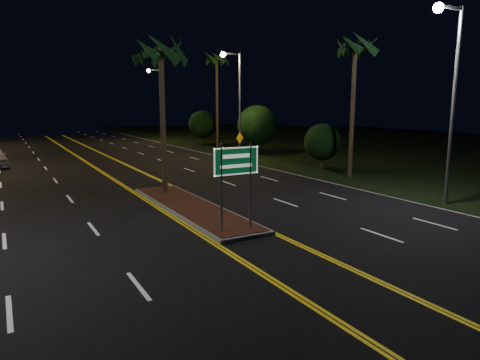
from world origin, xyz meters
TOP-DOWN VIEW (x-y plane):
  - ground at (0.00, 0.00)m, footprint 120.00×120.00m
  - grass_right at (30.00, 25.00)m, footprint 40.00×110.00m
  - median_island at (0.00, 7.00)m, footprint 2.25×10.25m
  - highway_sign at (0.00, 2.80)m, footprint 1.80×0.08m
  - streetlight_right_near at (10.61, 2.00)m, footprint 1.91×0.44m
  - streetlight_right_mid at (10.61, 22.00)m, footprint 1.91×0.44m
  - streetlight_right_far at (10.61, 42.00)m, footprint 1.91×0.44m
  - palm_median at (0.00, 10.50)m, footprint 2.40×2.40m
  - palm_right_near at (12.50, 10.00)m, footprint 2.40×2.40m
  - palm_right_far at (12.80, 30.00)m, footprint 2.40×2.40m
  - shrub_near at (13.50, 14.00)m, footprint 2.70×2.70m
  - shrub_mid at (14.00, 24.00)m, footprint 3.78×3.78m
  - shrub_far at (13.80, 36.00)m, footprint 3.24×3.24m
  - warning_sign at (10.80, 21.66)m, footprint 0.89×0.43m

SIDE VIEW (x-z plane):
  - ground at x=0.00m, z-range 0.00..0.00m
  - grass_right at x=30.00m, z-range 0.00..0.01m
  - median_island at x=0.00m, z-range 0.00..0.17m
  - warning_sign at x=10.80m, z-range 0.33..2.64m
  - shrub_near at x=13.50m, z-range 0.30..3.60m
  - shrub_far at x=13.80m, z-range 0.36..4.32m
  - highway_sign at x=0.00m, z-range 0.80..4.00m
  - shrub_mid at x=14.00m, z-range 0.42..5.04m
  - streetlight_right_near at x=10.61m, z-range 1.16..10.16m
  - streetlight_right_mid at x=10.61m, z-range 1.16..10.16m
  - streetlight_right_far at x=10.61m, z-range 1.16..10.16m
  - palm_median at x=0.00m, z-range 3.13..11.43m
  - palm_right_near at x=12.50m, z-range 3.56..12.86m
  - palm_right_far at x=12.80m, z-range 3.99..14.29m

